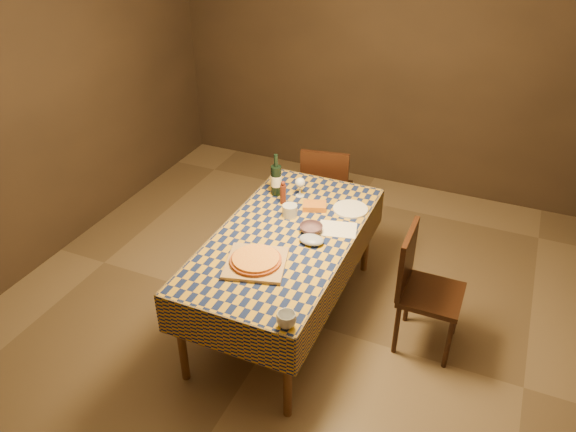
% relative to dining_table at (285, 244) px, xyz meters
% --- Properties ---
extents(room, '(5.00, 5.10, 2.70)m').
position_rel_dining_table_xyz_m(room, '(0.00, 0.00, 0.66)').
color(room, brown).
rests_on(room, ground).
extents(dining_table, '(0.94, 1.84, 0.77)m').
position_rel_dining_table_xyz_m(dining_table, '(0.00, 0.00, 0.00)').
color(dining_table, brown).
rests_on(dining_table, ground).
extents(cutting_board, '(0.47, 0.47, 0.02)m').
position_rel_dining_table_xyz_m(cutting_board, '(-0.04, -0.39, 0.09)').
color(cutting_board, tan).
rests_on(cutting_board, dining_table).
extents(pizza, '(0.43, 0.43, 0.03)m').
position_rel_dining_table_xyz_m(pizza, '(-0.04, -0.39, 0.12)').
color(pizza, '#A6491B').
rests_on(pizza, cutting_board).
extents(pepper_mill, '(0.06, 0.06, 0.19)m').
position_rel_dining_table_xyz_m(pepper_mill, '(-0.19, 0.40, 0.17)').
color(pepper_mill, '#511F13').
rests_on(pepper_mill, dining_table).
extents(bowl, '(0.22, 0.22, 0.05)m').
position_rel_dining_table_xyz_m(bowl, '(0.15, 0.11, 0.10)').
color(bowl, '#563D48').
rests_on(bowl, dining_table).
extents(wine_glass, '(0.08, 0.08, 0.16)m').
position_rel_dining_table_xyz_m(wine_glass, '(-0.12, 0.55, 0.19)').
color(wine_glass, silver).
rests_on(wine_glass, dining_table).
extents(wine_bottle, '(0.10, 0.10, 0.35)m').
position_rel_dining_table_xyz_m(wine_bottle, '(-0.30, 0.51, 0.21)').
color(wine_bottle, black).
rests_on(wine_bottle, dining_table).
extents(deli_tub, '(0.14, 0.14, 0.09)m').
position_rel_dining_table_xyz_m(deli_tub, '(-0.07, 0.24, 0.12)').
color(deli_tub, silver).
rests_on(deli_tub, dining_table).
extents(takeout_container, '(0.21, 0.17, 0.04)m').
position_rel_dining_table_xyz_m(takeout_container, '(0.06, 0.42, 0.10)').
color(takeout_container, '#C16719').
rests_on(takeout_container, dining_table).
extents(white_plate, '(0.30, 0.30, 0.02)m').
position_rel_dining_table_xyz_m(white_plate, '(0.32, 0.51, 0.08)').
color(white_plate, white).
rests_on(white_plate, dining_table).
extents(tumbler, '(0.12, 0.12, 0.09)m').
position_rel_dining_table_xyz_m(tumbler, '(0.38, -0.84, 0.12)').
color(tumbler, silver).
rests_on(tumbler, dining_table).
extents(flour_patch, '(0.31, 0.26, 0.00)m').
position_rel_dining_table_xyz_m(flour_patch, '(0.32, 0.22, 0.08)').
color(flour_patch, white).
rests_on(flour_patch, dining_table).
extents(flour_bag, '(0.18, 0.14, 0.05)m').
position_rel_dining_table_xyz_m(flour_bag, '(0.21, -0.02, 0.10)').
color(flour_bag, '#929EBB').
rests_on(flour_bag, dining_table).
extents(chair_far, '(0.49, 0.49, 0.93)m').
position_rel_dining_table_xyz_m(chair_far, '(-0.12, 1.18, -0.17)').
color(chair_far, black).
rests_on(chair_far, ground).
extents(chair_right, '(0.43, 0.42, 0.93)m').
position_rel_dining_table_xyz_m(chair_right, '(0.96, 0.16, -0.17)').
color(chair_right, black).
rests_on(chair_right, ground).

